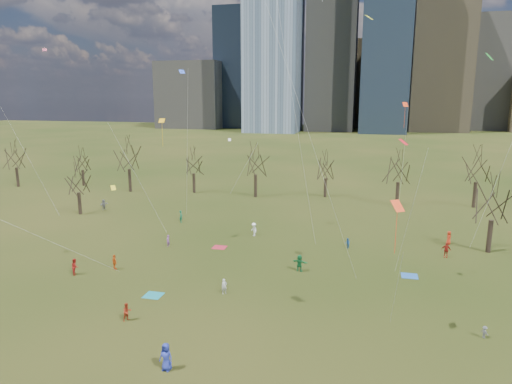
% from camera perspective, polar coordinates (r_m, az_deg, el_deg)
% --- Properties ---
extents(ground, '(500.00, 500.00, 0.00)m').
position_cam_1_polar(ground, '(42.51, -3.97, -12.57)').
color(ground, black).
rests_on(ground, ground).
extents(downtown_skyline, '(212.50, 78.00, 118.00)m').
position_cam_1_polar(downtown_skyline, '(248.77, 10.94, 16.65)').
color(downtown_skyline, slate).
rests_on(downtown_skyline, ground).
extents(bare_tree_row, '(113.04, 29.80, 9.50)m').
position_cam_1_polar(bare_tree_row, '(75.86, 4.51, 3.17)').
color(bare_tree_row, black).
rests_on(bare_tree_row, ground).
extents(blanket_teal, '(1.60, 1.50, 0.03)m').
position_cam_1_polar(blanket_teal, '(43.09, -12.71, -12.48)').
color(blanket_teal, teal).
rests_on(blanket_teal, ground).
extents(blanket_navy, '(1.60, 1.50, 0.03)m').
position_cam_1_polar(blanket_navy, '(48.71, 18.63, -9.90)').
color(blanket_navy, '#255CB0').
rests_on(blanket_navy, ground).
extents(blanket_crimson, '(1.60, 1.50, 0.03)m').
position_cam_1_polar(blanket_crimson, '(54.60, -4.59, -6.91)').
color(blanket_crimson, '#AF2335').
rests_on(blanket_crimson, ground).
extents(person_0, '(0.99, 0.71, 1.90)m').
position_cam_1_polar(person_0, '(32.12, -11.18, -19.56)').
color(person_0, '#2532A3').
rests_on(person_0, ground).
extents(person_1, '(0.62, 0.59, 1.42)m').
position_cam_1_polar(person_1, '(42.24, -3.99, -11.68)').
color(person_1, silver).
rests_on(person_1, ground).
extents(person_2, '(0.87, 0.92, 1.51)m').
position_cam_1_polar(person_2, '(38.90, -15.81, -14.23)').
color(person_2, '#A82E18').
rests_on(person_2, ground).
extents(person_3, '(0.67, 0.69, 0.95)m').
position_cam_1_polar(person_3, '(39.16, 26.67, -15.38)').
color(person_3, slate).
rests_on(person_3, ground).
extents(person_4, '(0.98, 0.87, 1.60)m').
position_cam_1_polar(person_4, '(49.79, -17.27, -8.37)').
color(person_4, orange).
rests_on(person_4, ground).
extents(person_5, '(1.70, 0.90, 1.75)m').
position_cam_1_polar(person_5, '(47.35, 5.47, -8.83)').
color(person_5, '#1A763C').
rests_on(person_5, ground).
extents(person_7, '(0.40, 0.56, 1.42)m').
position_cam_1_polar(person_7, '(55.62, -10.94, -5.99)').
color(person_7, '#9250A1').
rests_on(person_7, ground).
extents(person_8, '(0.69, 0.75, 1.23)m').
position_cam_1_polar(person_8, '(55.04, 11.37, -6.30)').
color(person_8, '#255CA1').
rests_on(person_8, ground).
extents(person_9, '(1.22, 1.24, 1.71)m').
position_cam_1_polar(person_9, '(58.60, -0.26, -4.69)').
color(person_9, white).
rests_on(person_9, ground).
extents(person_10, '(1.07, 0.61, 1.72)m').
position_cam_1_polar(person_10, '(55.18, 22.67, -6.70)').
color(person_10, '#A01F16').
rests_on(person_10, ground).
extents(person_11, '(0.94, 1.59, 1.64)m').
position_cam_1_polar(person_11, '(75.80, -18.49, -1.50)').
color(person_11, slate).
rests_on(person_11, ground).
extents(person_12, '(0.77, 0.93, 1.64)m').
position_cam_1_polar(person_12, '(60.06, 22.96, -5.28)').
color(person_12, red).
rests_on(person_12, ground).
extents(person_13, '(0.60, 0.74, 1.74)m').
position_cam_1_polar(person_13, '(65.57, -9.36, -3.03)').
color(person_13, '#176A47').
rests_on(person_13, ground).
extents(person_14, '(0.96, 1.02, 1.67)m').
position_cam_1_polar(person_14, '(49.77, -21.68, -8.65)').
color(person_14, '#B21E19').
rests_on(person_14, ground).
extents(kites_airborne, '(65.96, 50.77, 27.99)m').
position_cam_1_polar(kites_airborne, '(48.45, 4.24, 5.77)').
color(kites_airborne, gold).
rests_on(kites_airborne, ground).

